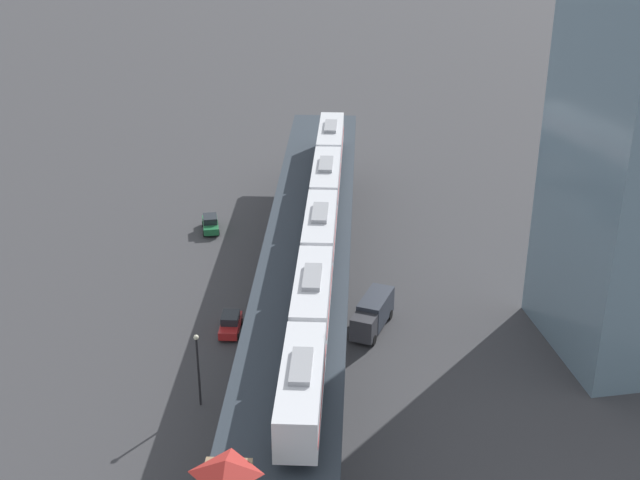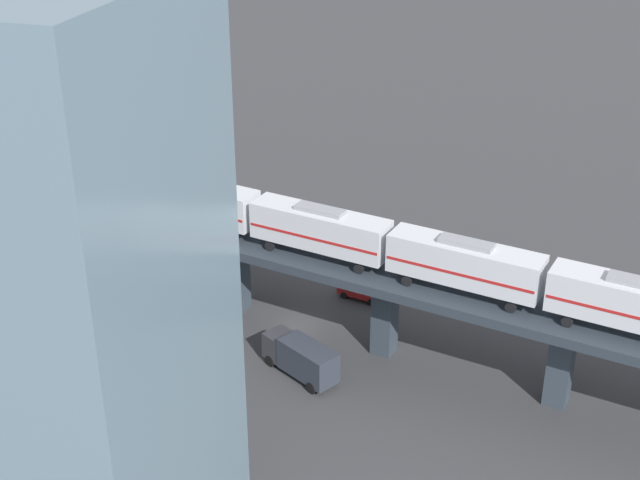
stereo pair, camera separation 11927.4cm
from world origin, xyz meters
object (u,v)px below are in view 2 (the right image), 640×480
Objects in this scene: subway_train at (320,229)px; office_tower at (44,327)px; signal_hut at (48,152)px; delivery_truck at (301,357)px; street_car_red at (362,289)px; street_lamp at (259,229)px; street_car_green at (625,324)px.

subway_train is 30.81m from office_tower.
office_tower is at bearing 166.87° from subway_train.
delivery_truck is (-16.54, -31.98, -8.58)m from signal_hut.
subway_train reaches higher than street_car_red.
office_tower is at bearing -148.04° from signal_hut.
subway_train reaches higher than street_lamp.
signal_hut is 58.68m from street_car_green.
office_tower is (-29.23, 6.82, 6.92)m from subway_train.
street_lamp is at bearing 4.02° from office_tower.
office_tower reaches higher than street_car_green.
street_lamp is 43.75m from office_tower.
street_car_green is 35.75m from street_lamp.
signal_hut is at bearing 85.29° from street_car_red.
signal_hut is at bearing 92.05° from street_lamp.
street_car_green is at bearing -70.94° from subway_train.
delivery_truck is (-13.75, 1.91, 0.82)m from street_car_red.
street_car_red is 12.44m from street_lamp.
signal_hut reaches higher than street_car_green.
office_tower reaches higher than subway_train.
office_tower is at bearing 164.51° from delivery_truck.
signal_hut is 0.87× the size of street_car_green.
street_car_green is (-2.45, -57.87, -9.40)m from signal_hut.
signal_hut is 48.44m from office_tower.
street_car_red is 0.13× the size of office_tower.
subway_train is at bearing 109.06° from street_car_green.
office_tower is at bearing 167.22° from street_car_red.
delivery_truck is 0.20× the size of office_tower.
delivery_truck is at bearing -151.12° from street_lamp.
street_car_red is 0.64× the size of delivery_truck.
signal_hut reaches higher than street_lamp.
signal_hut is at bearing 31.96° from office_tower.
street_lamp reaches higher than street_car_green.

